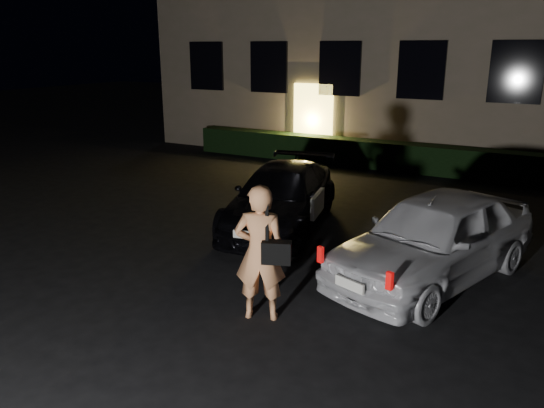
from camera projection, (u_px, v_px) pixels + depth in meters
The scene contains 5 objects.
ground at pixel (218, 319), 7.43m from camera, with size 80.00×80.00×0.00m, color black.
hedge at pixel (411, 158), 16.15m from camera, with size 15.00×0.70×0.85m, color black.
sedan at pixel (281, 197), 11.19m from camera, with size 2.59×4.59×1.26m.
hatch at pixel (434, 237), 8.52m from camera, with size 3.04×4.58×1.45m.
man at pixel (261, 253), 7.22m from camera, with size 0.90×0.69×1.93m.
Camera 1 is at (3.84, -5.49, 3.66)m, focal length 35.00 mm.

